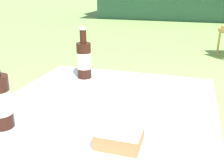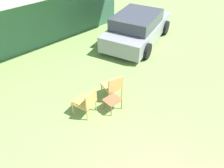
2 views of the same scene
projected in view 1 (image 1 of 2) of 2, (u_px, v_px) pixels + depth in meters
patio_table at (104, 123)px, 0.97m from camera, size 0.78×0.84×0.68m
cake_on_plate at (114, 140)px, 0.70m from camera, size 0.24×0.24×0.06m
cola_bottle_near at (84, 59)px, 1.21m from camera, size 0.07×0.07×0.23m
fork at (85, 144)px, 0.71m from camera, size 0.19×0.03×0.01m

